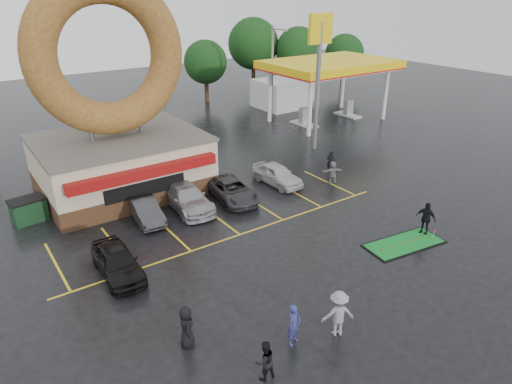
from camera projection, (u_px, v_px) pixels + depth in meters
ground at (277, 263)px, 22.46m from camera, size 120.00×120.00×0.00m
donut_shop at (116, 125)px, 28.74m from camera, size 10.20×8.70×13.50m
gas_station at (309, 79)px, 46.99m from camera, size 12.30×13.65×5.90m
shell_sign at (319, 58)px, 35.15m from camera, size 2.20×0.36×10.60m
streetlight_mid at (165, 86)px, 38.20m from camera, size 0.40×2.21×9.00m
streetlight_right at (273, 71)px, 45.19m from camera, size 0.40×2.21×9.00m
tree_far_a at (298, 50)px, 56.27m from camera, size 5.60×5.60×8.00m
tree_far_b at (344, 54)px, 58.17m from camera, size 4.90×4.90×7.00m
tree_far_c at (253, 44)px, 56.91m from camera, size 6.30×6.30×9.00m
tree_far_d at (205, 62)px, 51.79m from camera, size 4.90×4.90×7.00m
car_black at (117, 262)px, 21.27m from camera, size 1.82×4.24×1.43m
car_dgrey at (145, 210)px, 26.33m from camera, size 1.70×3.98×1.28m
car_silver at (187, 197)px, 27.68m from camera, size 2.28×5.09×1.45m
car_grey at (232, 190)px, 28.86m from camera, size 2.66×4.88×1.30m
car_white at (277, 174)px, 31.13m from camera, size 1.87×4.20×1.40m
person_blue at (294, 325)px, 17.08m from camera, size 0.73×0.59×1.74m
person_blackjkt at (265, 361)px, 15.57m from camera, size 0.79×0.63×1.55m
person_hoodie at (338, 314)px, 17.49m from camera, size 1.45×1.19×1.96m
person_bystander at (186, 327)px, 16.99m from camera, size 0.78×0.97×1.72m
person_cameraman at (426, 218)px, 24.76m from camera, size 0.72×1.17×1.86m
person_walker_near at (333, 172)px, 31.23m from camera, size 1.54×0.96×1.58m
person_walker_far at (330, 161)px, 33.16m from camera, size 0.69×0.67×1.60m
dumpster at (28, 211)px, 26.22m from camera, size 1.95×1.44×1.30m
putting_green at (404, 244)px, 24.07m from camera, size 4.57×2.45×0.55m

